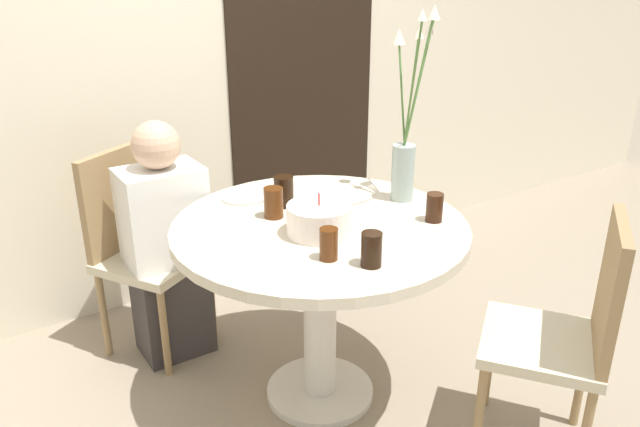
{
  "coord_description": "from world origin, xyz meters",
  "views": [
    {
      "loc": [
        -1.16,
        -1.77,
        1.69
      ],
      "look_at": [
        0.0,
        0.0,
        0.81
      ],
      "focal_mm": 35.0,
      "sensor_mm": 36.0,
      "label": 1
    }
  ],
  "objects": [
    {
      "name": "drink_glass_0",
      "position": [
        -0.14,
        -0.26,
        0.83
      ],
      "size": [
        0.06,
        0.06,
        0.11
      ],
      "color": "#51280F",
      "rests_on": "dining_table"
    },
    {
      "name": "dining_table",
      "position": [
        0.0,
        0.0,
        0.62
      ],
      "size": [
        1.1,
        1.1,
        0.77
      ],
      "color": "beige",
      "rests_on": "ground_plane"
    },
    {
      "name": "birthday_cake",
      "position": [
        -0.05,
        -0.08,
        0.83
      ],
      "size": [
        0.23,
        0.23,
        0.15
      ],
      "color": "white",
      "rests_on": "dining_table"
    },
    {
      "name": "chair_near_front",
      "position": [
        -0.46,
        0.77,
        0.52
      ],
      "size": [
        0.55,
        0.55,
        0.92
      ],
      "rotation": [
        0.0,
        0.0,
        0.54
      ],
      "color": "beige",
      "rests_on": "ground_plane"
    },
    {
      "name": "side_plate",
      "position": [
        -0.12,
        0.39,
        0.78
      ],
      "size": [
        0.19,
        0.19,
        0.01
      ],
      "color": "silver",
      "rests_on": "dining_table"
    },
    {
      "name": "wall_back",
      "position": [
        0.0,
        1.18,
        1.3
      ],
      "size": [
        8.0,
        0.05,
        2.6
      ],
      "color": "beige",
      "rests_on": "ground_plane"
    },
    {
      "name": "doorway_panel",
      "position": [
        0.64,
        1.15,
        1.02
      ],
      "size": [
        0.9,
        0.01,
        2.05
      ],
      "color": "black",
      "rests_on": "ground_plane"
    },
    {
      "name": "chair_far_back",
      "position": [
        0.54,
        -0.72,
        0.52
      ],
      "size": [
        0.56,
        0.56,
        0.92
      ],
      "rotation": [
        0.0,
        0.0,
        3.78
      ],
      "color": "beige",
      "rests_on": "ground_plane"
    },
    {
      "name": "flower_vase",
      "position": [
        0.43,
        0.04,
        1.03
      ],
      "size": [
        0.33,
        0.34,
        0.76
      ],
      "color": "#9EB2AD",
      "rests_on": "dining_table"
    },
    {
      "name": "drink_glass_4",
      "position": [
        0.37,
        -0.21,
        0.83
      ],
      "size": [
        0.06,
        0.06,
        0.11
      ],
      "color": "#33190C",
      "rests_on": "dining_table"
    },
    {
      "name": "ground_plane",
      "position": [
        0.0,
        0.0,
        0.0
      ],
      "size": [
        16.0,
        16.0,
        0.0
      ],
      "primitive_type": "plane",
      "color": "gray"
    },
    {
      "name": "drink_glass_3",
      "position": [
        -0.05,
        -0.37,
        0.83
      ],
      "size": [
        0.07,
        0.07,
        0.11
      ],
      "color": "black",
      "rests_on": "dining_table"
    },
    {
      "name": "person_boy",
      "position": [
        -0.38,
        0.64,
        0.51
      ],
      "size": [
        0.34,
        0.24,
        1.08
      ],
      "color": "#383333",
      "rests_on": "ground_plane"
    },
    {
      "name": "drink_glass_1",
      "position": [
        -0.11,
        0.15,
        0.83
      ],
      "size": [
        0.07,
        0.07,
        0.12
      ],
      "color": "#51280F",
      "rests_on": "dining_table"
    },
    {
      "name": "drink_glass_2",
      "position": [
        -0.02,
        0.23,
        0.83
      ],
      "size": [
        0.08,
        0.08,
        0.12
      ],
      "color": "black",
      "rests_on": "dining_table"
    }
  ]
}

